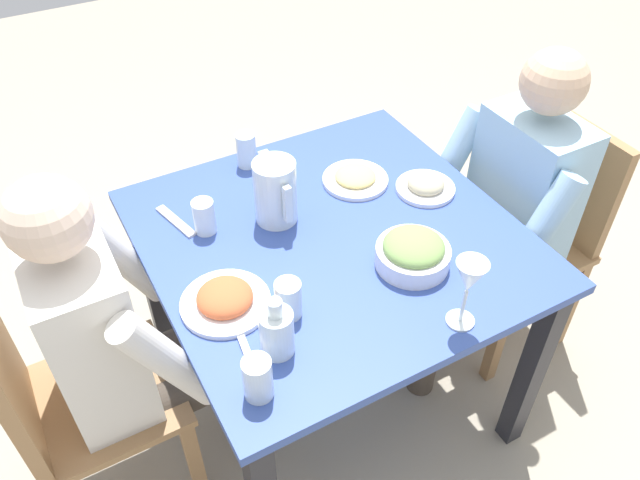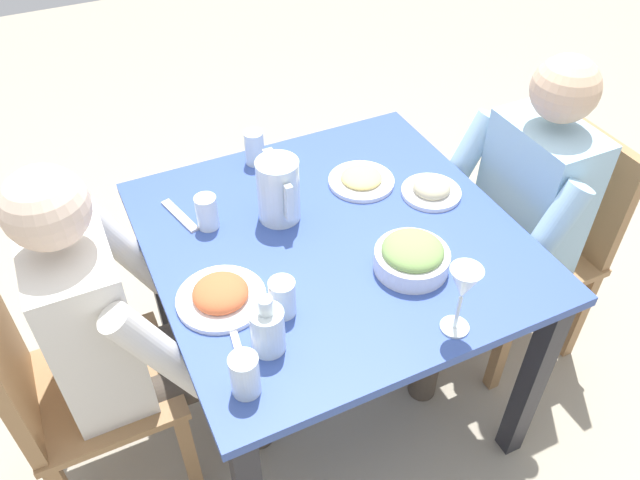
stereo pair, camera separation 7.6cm
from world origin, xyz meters
name	(u,v)px [view 2 (the right image)]	position (x,y,z in m)	size (l,w,h in m)	color
ground_plane	(330,391)	(0.00, 0.00, 0.00)	(8.00, 8.00, 0.00)	#9E937F
dining_table	(333,264)	(0.00, 0.00, 0.64)	(0.99, 0.99, 0.75)	#334C99
chair_near	(65,386)	(-0.02, -0.79, 0.49)	(0.40, 0.40, 0.87)	#997047
chair_far	(546,235)	(0.05, 0.79, 0.49)	(0.40, 0.40, 0.87)	#997047
diner_near	(130,326)	(-0.02, -0.58, 0.64)	(0.48, 0.53, 1.16)	silver
diner_far	(507,219)	(0.05, 0.58, 0.64)	(0.48, 0.53, 1.16)	#9EC6E0
water_pitcher	(278,190)	(-0.14, -0.10, 0.85)	(0.16, 0.12, 0.19)	silver
salad_bowl	(412,256)	(0.20, 0.13, 0.79)	(0.20, 0.20, 0.09)	white
plate_fries	(361,179)	(-0.18, 0.18, 0.76)	(0.20, 0.20, 0.04)	white
plate_rice_curry	(221,295)	(0.10, -0.36, 0.77)	(0.22, 0.22, 0.06)	white
plate_beans	(431,189)	(-0.04, 0.35, 0.77)	(0.18, 0.18, 0.05)	white
water_glass_near_right	(245,375)	(0.37, -0.40, 0.80)	(0.07, 0.07, 0.11)	silver
water_glass_center	(207,212)	(-0.19, -0.30, 0.80)	(0.06, 0.06, 0.10)	silver
water_glass_far_left	(254,148)	(-0.42, -0.07, 0.81)	(0.06, 0.06, 0.11)	silver
water_glass_far_right	(282,297)	(0.20, -0.24, 0.80)	(0.07, 0.07, 0.10)	silver
wine_glass	(463,287)	(0.42, 0.11, 0.89)	(0.08, 0.08, 0.20)	silver
oil_carafe	(268,331)	(0.28, -0.31, 0.81)	(0.08, 0.08, 0.16)	silver
fork_near	(180,216)	(-0.26, -0.36, 0.75)	(0.17, 0.03, 0.01)	silver
knife_near	(239,352)	(0.27, -0.38, 0.75)	(0.18, 0.02, 0.01)	silver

